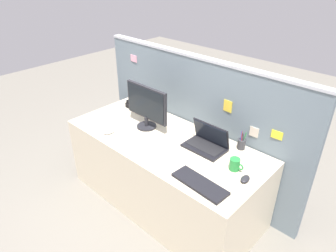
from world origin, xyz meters
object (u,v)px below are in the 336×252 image
at_px(desktop_monitor, 146,105).
at_px(cell_phone_silver_slab, 89,124).
at_px(laptop, 207,142).
at_px(pen_cup, 241,144).
at_px(keyboard_main, 200,184).
at_px(coffee_mug, 235,164).
at_px(computer_mouse_right_hand, 109,132).
at_px(computer_mouse_left_hand, 245,179).
at_px(desk_phone, 136,104).

distance_m(desktop_monitor, cell_phone_silver_slab, 0.62).
xyz_separation_m(desktop_monitor, laptop, (0.64, 0.11, -0.18)).
height_order(pen_cup, cell_phone_silver_slab, pen_cup).
distance_m(keyboard_main, coffee_mug, 0.34).
bearing_deg(computer_mouse_right_hand, coffee_mug, 30.38).
bearing_deg(computer_mouse_left_hand, laptop, 152.77).
relative_size(desktop_monitor, pen_cup, 2.80).
distance_m(keyboard_main, computer_mouse_left_hand, 0.35).
xyz_separation_m(cell_phone_silver_slab, coffee_mug, (1.45, 0.36, 0.05)).
xyz_separation_m(desktop_monitor, computer_mouse_right_hand, (-0.17, -0.34, -0.22)).
height_order(desk_phone, cell_phone_silver_slab, desk_phone).
relative_size(laptop, computer_mouse_left_hand, 3.56).
bearing_deg(desk_phone, computer_mouse_right_hand, -66.73).
distance_m(computer_mouse_right_hand, pen_cup, 1.21).
distance_m(desktop_monitor, coffee_mug, 1.01).
bearing_deg(cell_phone_silver_slab, laptop, 41.10).
height_order(desktop_monitor, computer_mouse_left_hand, desktop_monitor).
height_order(laptop, desk_phone, laptop).
relative_size(desk_phone, keyboard_main, 0.41).
xyz_separation_m(desk_phone, computer_mouse_right_hand, (0.24, -0.56, -0.02)).
bearing_deg(computer_mouse_left_hand, desktop_monitor, 168.90).
bearing_deg(pen_cup, desktop_monitor, -161.56).
relative_size(laptop, coffee_mug, 2.98).
height_order(keyboard_main, pen_cup, pen_cup).
bearing_deg(computer_mouse_right_hand, pen_cup, 45.36).
xyz_separation_m(computer_mouse_right_hand, pen_cup, (1.04, 0.63, 0.03)).
height_order(desktop_monitor, laptop, desktop_monitor).
xyz_separation_m(laptop, pen_cup, (0.23, 0.18, -0.01)).
bearing_deg(desktop_monitor, keyboard_main, -20.12).
xyz_separation_m(keyboard_main, computer_mouse_right_hand, (-1.07, -0.01, 0.01)).
height_order(desk_phone, pen_cup, pen_cup).
height_order(keyboard_main, coffee_mug, coffee_mug).
bearing_deg(coffee_mug, computer_mouse_left_hand, -24.87).
distance_m(desktop_monitor, keyboard_main, 0.99).
bearing_deg(laptop, desktop_monitor, -170.63).
relative_size(desktop_monitor, cell_phone_silver_slab, 3.48).
bearing_deg(pen_cup, desk_phone, -176.75).
bearing_deg(coffee_mug, desktop_monitor, 179.92).
relative_size(desk_phone, computer_mouse_left_hand, 1.80).
bearing_deg(laptop, coffee_mug, -17.10).
bearing_deg(keyboard_main, laptop, 124.53).
xyz_separation_m(computer_mouse_left_hand, cell_phone_silver_slab, (-1.58, -0.30, -0.01)).
height_order(laptop, computer_mouse_left_hand, laptop).
xyz_separation_m(desktop_monitor, desk_phone, (-0.41, 0.22, -0.20)).
height_order(desktop_monitor, coffee_mug, desktop_monitor).
xyz_separation_m(keyboard_main, coffee_mug, (0.08, 0.33, 0.04)).
relative_size(pen_cup, coffee_mug, 1.49).
bearing_deg(pen_cup, coffee_mug, -67.75).
xyz_separation_m(computer_mouse_right_hand, cell_phone_silver_slab, (-0.29, -0.02, -0.01)).
xyz_separation_m(computer_mouse_left_hand, coffee_mug, (-0.13, 0.06, 0.03)).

